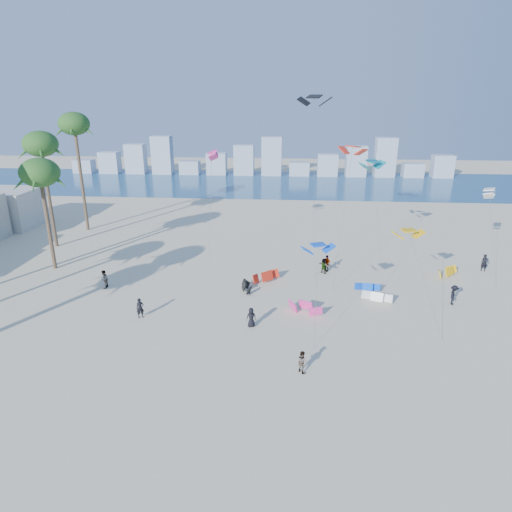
{
  "coord_description": "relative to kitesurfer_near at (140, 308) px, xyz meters",
  "views": [
    {
      "loc": [
        5.68,
        -18.69,
        17.13
      ],
      "look_at": [
        3.0,
        16.0,
        4.5
      ],
      "focal_mm": 31.31,
      "sensor_mm": 36.0,
      "label": 1
    }
  ],
  "objects": [
    {
      "name": "ground",
      "position": [
        6.18,
        -12.98,
        -0.84
      ],
      "size": [
        220.0,
        220.0,
        0.0
      ],
      "primitive_type": "plane",
      "color": "beige",
      "rests_on": "ground"
    },
    {
      "name": "ocean",
      "position": [
        6.18,
        59.02,
        -0.83
      ],
      "size": [
        220.0,
        220.0,
        0.0
      ],
      "primitive_type": "plane",
      "color": "navy",
      "rests_on": "ground"
    },
    {
      "name": "kitesurfer_near",
      "position": [
        0.0,
        0.0,
        0.0
      ],
      "size": [
        0.73,
        0.63,
        1.68
      ],
      "primitive_type": "imported",
      "rotation": [
        0.0,
        0.0,
        0.45
      ],
      "color": "black",
      "rests_on": "ground"
    },
    {
      "name": "kitesurfer_mid",
      "position": [
        12.93,
        -6.57,
        -0.08
      ],
      "size": [
        0.92,
        0.94,
        1.52
      ],
      "primitive_type": "imported",
      "rotation": [
        0.0,
        0.0,
        2.29
      ],
      "color": "gray",
      "rests_on": "ground"
    },
    {
      "name": "kitesurfers_far",
      "position": [
        15.1,
        7.08,
        0.01
      ],
      "size": [
        37.88,
        14.13,
        1.78
      ],
      "color": "black",
      "rests_on": "ground"
    },
    {
      "name": "grounded_kites",
      "position": [
        16.09,
        6.21,
        -0.39
      ],
      "size": [
        22.19,
        11.19,
        1.0
      ],
      "color": "black",
      "rests_on": "ground"
    },
    {
      "name": "flying_kites",
      "position": [
        18.78,
        10.33,
        9.95
      ],
      "size": [
        30.71,
        21.06,
        17.61
      ],
      "color": "blue",
      "rests_on": "ground"
    },
    {
      "name": "distant_skyline",
      "position": [
        5.0,
        69.02,
        2.25
      ],
      "size": [
        85.0,
        3.0,
        8.4
      ],
      "color": "#9EADBF",
      "rests_on": "ground"
    }
  ]
}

